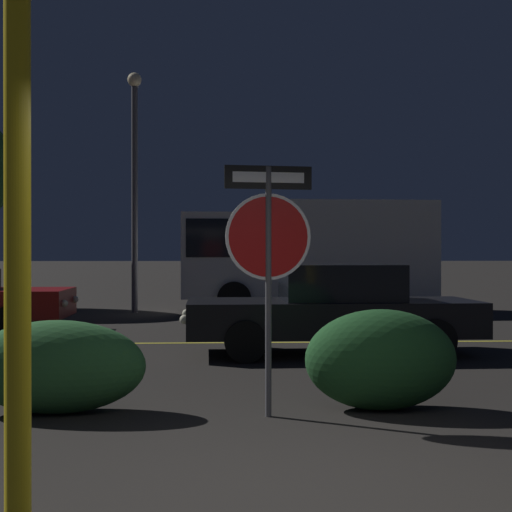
{
  "coord_description": "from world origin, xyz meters",
  "views": [
    {
      "loc": [
        -0.53,
        -4.41,
        1.55
      ],
      "look_at": [
        -0.13,
        4.0,
        1.51
      ],
      "focal_mm": 50.0,
      "sensor_mm": 36.0,
      "label": 1
    }
  ],
  "objects": [
    {
      "name": "passing_car_2",
      "position": [
        1.18,
        6.44,
        0.68
      ],
      "size": [
        4.53,
        1.86,
        1.37
      ],
      "rotation": [
        0.0,
        0.0,
        1.59
      ],
      "color": "black",
      "rests_on": "ground_plane"
    },
    {
      "name": "delivery_truck",
      "position": [
        1.57,
        14.31,
        1.6
      ],
      "size": [
        6.62,
        2.63,
        2.89
      ],
      "rotation": [
        0.0,
        0.0,
        1.61
      ],
      "color": "silver",
      "rests_on": "ground_plane"
    },
    {
      "name": "ground_plane",
      "position": [
        0.0,
        0.0,
        0.0
      ],
      "size": [
        260.0,
        260.0,
        0.0
      ],
      "primitive_type": "plane",
      "color": "black"
    },
    {
      "name": "street_lamp",
      "position": [
        -2.79,
        14.1,
        3.68
      ],
      "size": [
        0.36,
        0.36,
        6.2
      ],
      "color": "#4C4C51",
      "rests_on": "ground_plane"
    },
    {
      "name": "stop_sign",
      "position": [
        -0.09,
        2.31,
        1.68
      ],
      "size": [
        0.83,
        0.13,
        2.37
      ],
      "rotation": [
        0.0,
        0.0,
        0.13
      ],
      "color": "#4C4C51",
      "rests_on": "ground_plane"
    },
    {
      "name": "road_center_stripe",
      "position": [
        0.0,
        7.84,
        0.0
      ],
      "size": [
        35.95,
        0.12,
        0.01
      ],
      "primitive_type": "cube",
      "color": "gold",
      "rests_on": "ground_plane"
    },
    {
      "name": "yellow_pole_left",
      "position": [
        -1.64,
        -0.48,
        1.78
      ],
      "size": [
        0.14,
        0.14,
        3.56
      ],
      "primitive_type": "cylinder",
      "color": "yellow",
      "rests_on": "ground_plane"
    },
    {
      "name": "hedge_bush_2",
      "position": [
        1.03,
        2.54,
        0.5
      ],
      "size": [
        1.5,
        0.81,
        0.99
      ],
      "primitive_type": "ellipsoid",
      "color": "#1E4C23",
      "rests_on": "ground_plane"
    },
    {
      "name": "hedge_bush_1",
      "position": [
        -2.13,
        2.53,
        0.45
      ],
      "size": [
        1.72,
        0.77,
        0.9
      ],
      "primitive_type": "ellipsoid",
      "color": "#2D6633",
      "rests_on": "ground_plane"
    }
  ]
}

